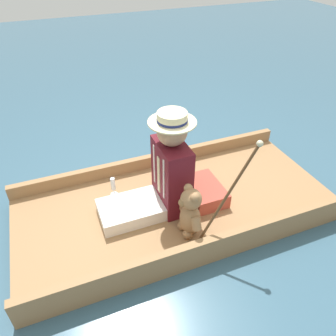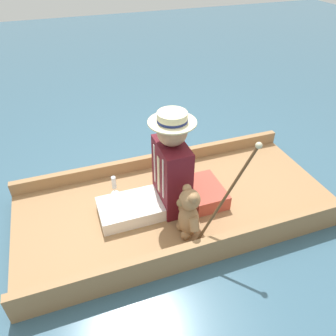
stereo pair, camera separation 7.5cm
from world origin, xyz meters
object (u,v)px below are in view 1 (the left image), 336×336
walking_cane (231,189)px  teddy_bear (190,213)px  seated_person (162,175)px  wine_glass (113,185)px

walking_cane → teddy_bear: bearing=56.6°
seated_person → wine_glass: (0.29, 0.33, -0.22)m
walking_cane → wine_glass: bearing=39.7°
teddy_bear → wine_glass: teddy_bear is taller
wine_glass → walking_cane: walking_cane is taller
wine_glass → teddy_bear: bearing=-146.2°
teddy_bear → wine_glass: 0.76m
seated_person → walking_cane: size_ratio=1.04×
wine_glass → seated_person: bearing=-131.5°
seated_person → teddy_bear: 0.37m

